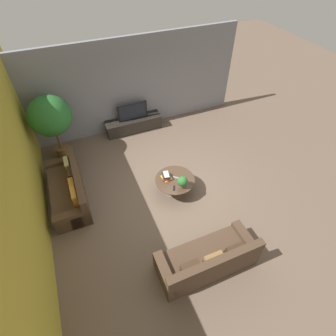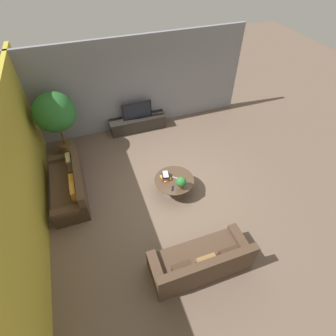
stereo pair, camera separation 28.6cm
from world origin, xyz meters
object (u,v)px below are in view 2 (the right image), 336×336
television (137,110)px  couch_by_wall (70,185)px  coffee_table (174,183)px  media_console (138,123)px  couch_near_entry (201,262)px  potted_palm_tall (55,114)px  potted_plant_tabletop (181,182)px

television → couch_by_wall: 3.35m
coffee_table → media_console: bearing=93.2°
couch_by_wall → couch_near_entry: 3.93m
television → potted_palm_tall: size_ratio=0.48×
potted_palm_tall → television: bearing=11.4°
media_console → couch_near_entry: (-0.06, -5.33, 0.05)m
couch_near_entry → potted_plant_tabletop: 1.97m
television → couch_near_entry: 5.35m
television → potted_palm_tall: bearing=-168.6°
couch_near_entry → coffee_table: bearing=-96.1°
coffee_table → couch_near_entry: (-0.24, -2.22, -0.03)m
potted_palm_tall → potted_plant_tabletop: size_ratio=5.98×
coffee_table → couch_near_entry: couch_near_entry is taller
media_console → potted_palm_tall: size_ratio=0.93×
media_console → couch_by_wall: couch_by_wall is taller
coffee_table → potted_palm_tall: (-2.60, 2.61, 1.13)m
television → coffee_table: (0.17, -3.10, -0.44)m
media_console → coffee_table: media_console is taller
potted_palm_tall → couch_by_wall: bearing=-91.1°
coffee_table → potted_palm_tall: bearing=134.9°
television → potted_palm_tall: 2.57m
couch_by_wall → potted_palm_tall: (0.03, 1.73, 1.16)m
couch_near_entry → couch_by_wall: bearing=-52.3°
coffee_table → couch_by_wall: couch_by_wall is taller
potted_palm_tall → media_console: bearing=11.5°
media_console → potted_plant_tabletop: potted_plant_tabletop is taller
coffee_table → couch_near_entry: 2.24m
couch_near_entry → potted_plant_tabletop: size_ratio=6.08×
couch_by_wall → potted_palm_tall: bearing=178.9°
couch_near_entry → potted_palm_tall: (-2.37, 4.83, 1.16)m
television → potted_plant_tabletop: 3.42m
television → media_console: bearing=90.0°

